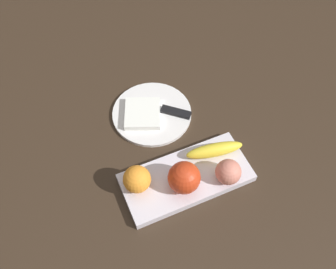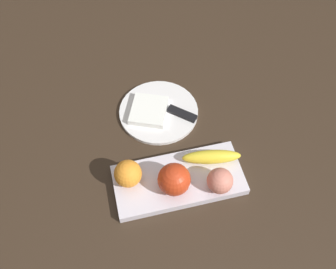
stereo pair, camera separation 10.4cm
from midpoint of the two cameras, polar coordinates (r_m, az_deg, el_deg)
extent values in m
plane|color=#33251A|center=(1.04, 2.01, -5.75)|extent=(2.40, 2.40, 0.00)
cube|color=silver|center=(1.01, -0.19, -6.70)|extent=(0.34, 0.15, 0.02)
sphere|color=red|center=(0.95, -0.68, -6.73)|extent=(0.08, 0.08, 0.08)
ellipsoid|color=yellow|center=(1.02, 4.12, -2.55)|extent=(0.16, 0.07, 0.04)
sphere|color=orange|center=(0.97, -7.76, -6.90)|extent=(0.07, 0.07, 0.07)
sphere|color=#D47B68|center=(0.98, 6.03, -5.84)|extent=(0.07, 0.07, 0.07)
cylinder|color=white|center=(1.14, -5.02, 3.00)|extent=(0.24, 0.24, 0.01)
cube|color=white|center=(1.13, -6.47, 2.95)|extent=(0.14, 0.14, 0.02)
cube|color=silver|center=(1.14, -4.28, 3.77)|extent=(0.13, 0.11, 0.00)
cube|color=black|center=(1.13, -1.44, 3.18)|extent=(0.08, 0.08, 0.01)
camera|label=1|loc=(0.05, -92.87, -4.19)|focal=40.71mm
camera|label=2|loc=(0.05, 87.13, 4.19)|focal=40.71mm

